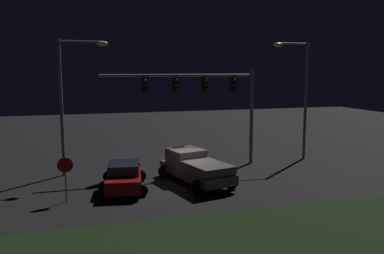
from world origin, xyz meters
name	(u,v)px	position (x,y,z in m)	size (l,w,h in m)	color
ground_plane	(188,182)	(0.00, 0.00, 0.00)	(80.00, 80.00, 0.00)	black
grass_median	(260,248)	(0.00, -9.35, 0.05)	(21.44, 7.36, 0.10)	black
pickup_truck	(195,166)	(0.29, -0.29, 1.00)	(3.70, 5.72, 1.80)	#514C47
car_sedan	(124,176)	(-3.77, -0.45, 0.74)	(2.90, 4.62, 1.51)	maroon
traffic_signal_gantry	(205,92)	(2.15, 3.38, 5.03)	(10.32, 0.56, 6.50)	slate
street_lamp_left	(71,90)	(-6.32, 3.63, 5.24)	(2.99, 0.44, 8.29)	slate
street_lamp_right	(299,86)	(9.28, 3.59, 5.30)	(2.79, 0.44, 8.43)	slate
stop_sign	(65,171)	(-6.76, -1.76, 1.56)	(0.76, 0.08, 2.23)	slate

